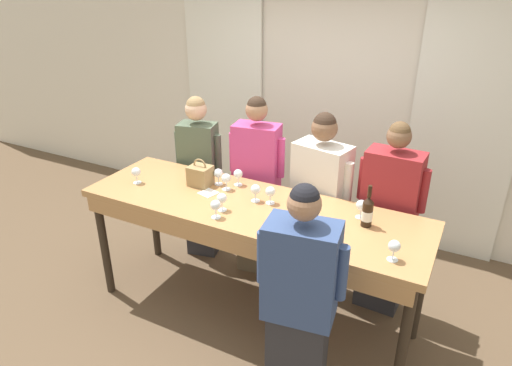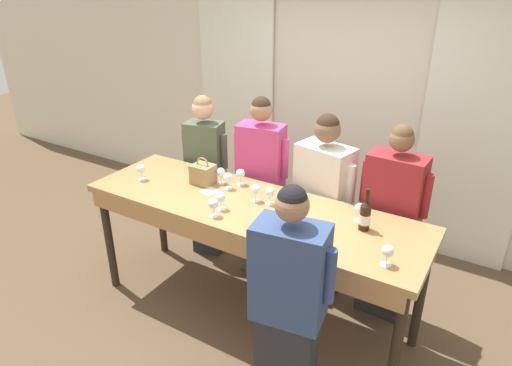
{
  "view_description": "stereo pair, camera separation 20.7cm",
  "coord_description": "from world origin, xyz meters",
  "px_view_note": "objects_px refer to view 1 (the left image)",
  "views": [
    {
      "loc": [
        1.45,
        -2.7,
        2.66
      ],
      "look_at": [
        0.0,
        0.08,
        1.18
      ],
      "focal_mm": 32.0,
      "sensor_mm": 36.0,
      "label": 1
    },
    {
      "loc": [
        1.63,
        -2.6,
        2.66
      ],
      "look_at": [
        0.0,
        0.08,
        1.18
      ],
      "focal_mm": 32.0,
      "sensor_mm": 36.0,
      "label": 2
    }
  ],
  "objects_px": {
    "wine_bottle": "(367,212)",
    "guest_striped_shirt": "(387,221)",
    "wine_glass_front_right": "(270,192)",
    "guest_pink_top": "(257,187)",
    "tasting_bar": "(250,218)",
    "wine_glass_back_left": "(238,174)",
    "wine_glass_center_mid": "(222,199)",
    "wine_glass_front_left": "(216,206)",
    "handbag": "(200,175)",
    "wine_glass_front_mid": "(361,206)",
    "wine_glass_near_host": "(394,247)",
    "guest_olive_jacket": "(200,176)",
    "guest_cream_sweater": "(319,205)",
    "wine_glass_center_left": "(226,179)",
    "host_pouring": "(299,308)",
    "wine_glass_center_right": "(218,174)",
    "wine_glass_back_mid": "(256,190)",
    "wine_glass_back_right": "(136,172)"
  },
  "relations": [
    {
      "from": "wine_glass_back_mid",
      "to": "wine_bottle",
      "type": "bearing_deg",
      "value": 1.66
    },
    {
      "from": "wine_glass_front_left",
      "to": "wine_glass_back_right",
      "type": "height_order",
      "value": "same"
    },
    {
      "from": "wine_glass_back_left",
      "to": "wine_glass_center_right",
      "type": "bearing_deg",
      "value": -157.36
    },
    {
      "from": "wine_glass_center_right",
      "to": "host_pouring",
      "type": "xyz_separation_m",
      "value": [
        1.1,
        -0.89,
        -0.3
      ]
    },
    {
      "from": "wine_glass_center_mid",
      "to": "tasting_bar",
      "type": "bearing_deg",
      "value": 44.42
    },
    {
      "from": "wine_glass_center_right",
      "to": "host_pouring",
      "type": "bearing_deg",
      "value": -38.76
    },
    {
      "from": "host_pouring",
      "to": "guest_striped_shirt",
      "type": "bearing_deg",
      "value": 79.8
    },
    {
      "from": "guest_pink_top",
      "to": "guest_cream_sweater",
      "type": "height_order",
      "value": "guest_pink_top"
    },
    {
      "from": "wine_glass_front_right",
      "to": "wine_glass_front_left",
      "type": "bearing_deg",
      "value": -123.41
    },
    {
      "from": "wine_glass_back_right",
      "to": "guest_olive_jacket",
      "type": "xyz_separation_m",
      "value": [
        0.16,
        0.68,
        -0.27
      ]
    },
    {
      "from": "tasting_bar",
      "to": "wine_glass_back_right",
      "type": "distance_m",
      "value": 1.05
    },
    {
      "from": "handbag",
      "to": "wine_glass_front_mid",
      "type": "relative_size",
      "value": 1.68
    },
    {
      "from": "wine_glass_center_left",
      "to": "wine_glass_center_mid",
      "type": "distance_m",
      "value": 0.35
    },
    {
      "from": "wine_glass_near_host",
      "to": "guest_striped_shirt",
      "type": "relative_size",
      "value": 0.08
    },
    {
      "from": "wine_glass_center_right",
      "to": "wine_glass_near_host",
      "type": "xyz_separation_m",
      "value": [
        1.53,
        -0.44,
        0.0
      ]
    },
    {
      "from": "wine_glass_back_mid",
      "to": "guest_cream_sweater",
      "type": "distance_m",
      "value": 0.69
    },
    {
      "from": "tasting_bar",
      "to": "wine_glass_back_left",
      "type": "bearing_deg",
      "value": 132.09
    },
    {
      "from": "guest_olive_jacket",
      "to": "guest_cream_sweater",
      "type": "distance_m",
      "value": 1.22
    },
    {
      "from": "wine_bottle",
      "to": "guest_striped_shirt",
      "type": "height_order",
      "value": "guest_striped_shirt"
    },
    {
      "from": "guest_striped_shirt",
      "to": "wine_glass_center_mid",
      "type": "bearing_deg",
      "value": -144.39
    },
    {
      "from": "tasting_bar",
      "to": "wine_glass_back_left",
      "type": "relative_size",
      "value": 19.42
    },
    {
      "from": "handbag",
      "to": "guest_striped_shirt",
      "type": "xyz_separation_m",
      "value": [
        1.46,
        0.47,
        -0.28
      ]
    },
    {
      "from": "wine_bottle",
      "to": "wine_glass_center_left",
      "type": "distance_m",
      "value": 1.16
    },
    {
      "from": "wine_glass_front_mid",
      "to": "guest_olive_jacket",
      "type": "relative_size",
      "value": 0.08
    },
    {
      "from": "wine_glass_center_mid",
      "to": "wine_glass_front_right",
      "type": "bearing_deg",
      "value": 44.69
    },
    {
      "from": "tasting_bar",
      "to": "guest_olive_jacket",
      "type": "height_order",
      "value": "guest_olive_jacket"
    },
    {
      "from": "guest_olive_jacket",
      "to": "host_pouring",
      "type": "distance_m",
      "value": 2.02
    },
    {
      "from": "guest_olive_jacket",
      "to": "guest_striped_shirt",
      "type": "relative_size",
      "value": 0.98
    },
    {
      "from": "wine_glass_front_mid",
      "to": "wine_glass_near_host",
      "type": "xyz_separation_m",
      "value": [
        0.32,
        -0.43,
        0.0
      ]
    },
    {
      "from": "wine_bottle",
      "to": "wine_glass_center_left",
      "type": "bearing_deg",
      "value": 177.69
    },
    {
      "from": "wine_bottle",
      "to": "wine_glass_center_mid",
      "type": "bearing_deg",
      "value": -164.92
    },
    {
      "from": "tasting_bar",
      "to": "wine_glass_center_right",
      "type": "bearing_deg",
      "value": 151.37
    },
    {
      "from": "wine_glass_center_mid",
      "to": "guest_striped_shirt",
      "type": "distance_m",
      "value": 1.35
    },
    {
      "from": "handbag",
      "to": "wine_glass_back_right",
      "type": "height_order",
      "value": "handbag"
    },
    {
      "from": "tasting_bar",
      "to": "handbag",
      "type": "distance_m",
      "value": 0.59
    },
    {
      "from": "wine_glass_front_right",
      "to": "wine_glass_near_host",
      "type": "xyz_separation_m",
      "value": [
        1.0,
        -0.33,
        0.0
      ]
    },
    {
      "from": "wine_glass_front_mid",
      "to": "wine_glass_back_mid",
      "type": "relative_size",
      "value": 1.0
    },
    {
      "from": "wine_glass_center_right",
      "to": "wine_glass_back_left",
      "type": "distance_m",
      "value": 0.17
    },
    {
      "from": "wine_glass_front_left",
      "to": "wine_glass_center_left",
      "type": "bearing_deg",
      "value": 111.65
    },
    {
      "from": "tasting_bar",
      "to": "wine_glass_center_mid",
      "type": "relative_size",
      "value": 19.42
    },
    {
      "from": "wine_glass_center_left",
      "to": "host_pouring",
      "type": "relative_size",
      "value": 0.08
    },
    {
      "from": "wine_glass_center_mid",
      "to": "wine_glass_center_right",
      "type": "distance_m",
      "value": 0.46
    },
    {
      "from": "wine_glass_near_host",
      "to": "wine_glass_back_right",
      "type": "bearing_deg",
      "value": 176.13
    },
    {
      "from": "wine_glass_front_mid",
      "to": "wine_glass_back_left",
      "type": "bearing_deg",
      "value": 176.12
    },
    {
      "from": "wine_glass_back_left",
      "to": "guest_pink_top",
      "type": "distance_m",
      "value": 0.42
    },
    {
      "from": "wine_glass_near_host",
      "to": "guest_olive_jacket",
      "type": "distance_m",
      "value": 2.18
    },
    {
      "from": "wine_glass_front_mid",
      "to": "guest_striped_shirt",
      "type": "height_order",
      "value": "guest_striped_shirt"
    },
    {
      "from": "wine_glass_front_mid",
      "to": "handbag",
      "type": "bearing_deg",
      "value": -176.95
    },
    {
      "from": "wine_glass_front_left",
      "to": "wine_glass_front_right",
      "type": "distance_m",
      "value": 0.46
    },
    {
      "from": "wine_glass_front_right",
      "to": "guest_pink_top",
      "type": "relative_size",
      "value": 0.08
    }
  ]
}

